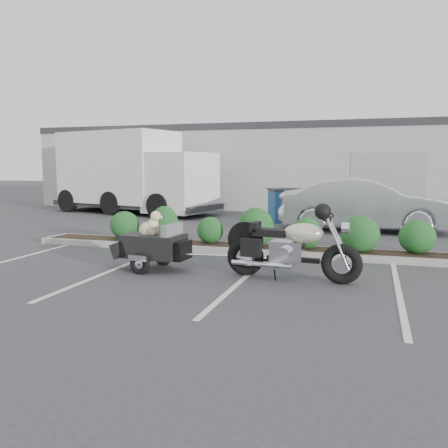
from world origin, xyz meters
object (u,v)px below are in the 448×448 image
(pet_trailer, at_px, (153,245))
(delivery_truck, at_px, (133,174))
(sedan, at_px, (364,205))
(dumpster, at_px, (294,205))
(motorcycle, at_px, (291,248))

(pet_trailer, height_order, delivery_truck, delivery_truck)
(delivery_truck, bearing_deg, sedan, -4.19)
(sedan, height_order, delivery_truck, delivery_truck)
(pet_trailer, relative_size, dumpster, 0.91)
(pet_trailer, bearing_deg, motorcycle, 3.98)
(dumpster, bearing_deg, pet_trailer, -123.32)
(pet_trailer, distance_m, dumpster, 9.20)
(motorcycle, distance_m, dumpster, 9.23)
(dumpster, bearing_deg, delivery_truck, 146.76)
(motorcycle, xyz_separation_m, sedan, (1.13, 7.02, 0.28))
(pet_trailer, distance_m, delivery_truck, 11.84)
(motorcycle, bearing_deg, dumpster, 103.18)
(motorcycle, distance_m, sedan, 7.12)
(pet_trailer, bearing_deg, dumpster, 85.79)
(motorcycle, relative_size, sedan, 0.49)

